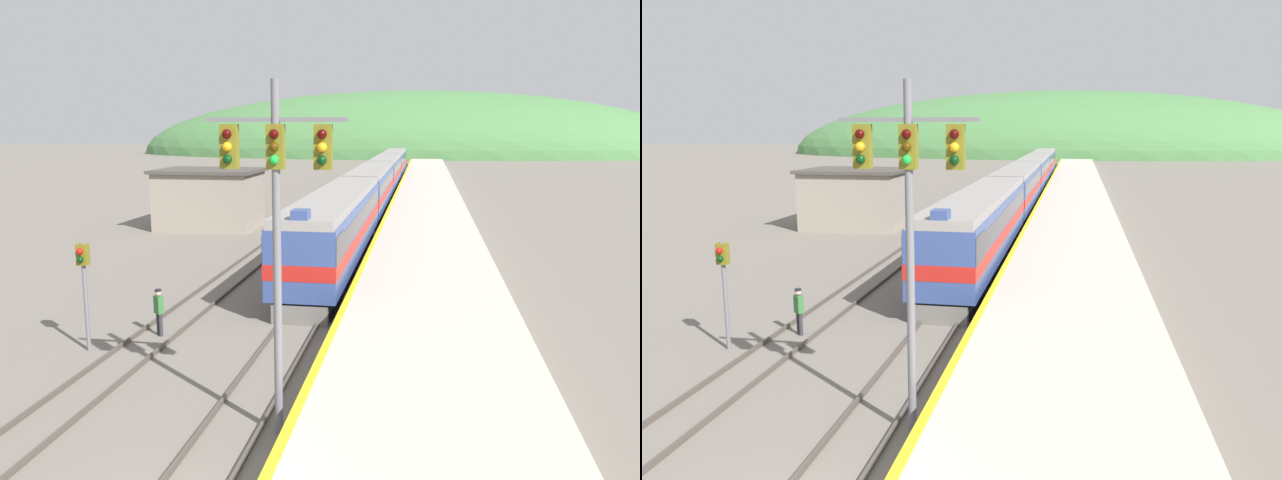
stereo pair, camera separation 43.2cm
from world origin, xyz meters
The scene contains 12 objects.
track_main centered at (0.00, 70.00, 0.08)m, with size 1.52×180.00×0.16m.
track_siding centered at (-4.84, 70.00, 0.08)m, with size 1.52×180.00×0.16m.
platform centered at (4.85, 50.00, 0.57)m, with size 6.24×140.00×1.16m.
distant_hills centered at (0.00, 169.57, 0.00)m, with size 154.94×69.72×34.91m.
station_shed centered at (-11.25, 35.13, 2.23)m, with size 7.58×5.90×4.43m.
express_train_lead_car centered at (0.00, 23.40, 2.22)m, with size 2.86×21.14×4.42m.
carriage_second centered at (0.00, 44.89, 2.21)m, with size 2.85×19.61×4.06m.
carriage_third centered at (0.00, 65.38, 2.21)m, with size 2.85×19.61×4.06m.
carriage_fourth centered at (0.00, 85.87, 2.21)m, with size 2.85×19.61×4.06m.
signal_mast_main centered at (1.20, 4.65, 5.90)m, with size 3.30×0.42×8.55m.
signal_post_siding centered at (-6.52, 9.28, 2.69)m, with size 0.36×0.42×3.74m.
track_worker centered at (-4.78, 11.15, 0.99)m, with size 0.42×0.39×1.74m.
Camera 1 is at (4.58, -9.32, 7.48)m, focal length 35.00 mm.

